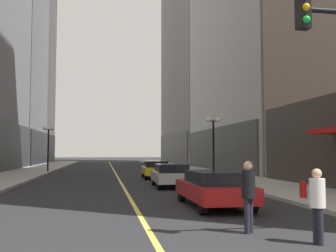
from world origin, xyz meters
TOP-DOWN VIEW (x-y plane):
  - ground_plane at (0.00, 35.00)m, footprint 200.00×200.00m
  - sidewalk_left at (-8.25, 35.00)m, footprint 4.50×78.00m
  - sidewalk_right at (8.25, 35.00)m, footprint 4.50×78.00m
  - lane_centre_stripe at (0.00, 35.00)m, footprint 0.16×70.00m
  - building_right_mid at (18.33, 34.50)m, footprint 15.86×24.00m
  - car_red at (2.83, 9.13)m, footprint 1.93×4.69m
  - car_silver at (2.64, 17.03)m, footprint 1.97×4.09m
  - car_yellow at (2.75, 24.49)m, footprint 2.04×4.63m
  - pedestrian_in_white_shirt at (3.49, 3.31)m, footprint 0.34×0.34m
  - pedestrian_in_black_coat at (2.42, 4.65)m, footprint 0.48×0.48m
  - street_lamp_left_far at (-6.40, 33.98)m, footprint 1.06×0.36m
  - street_lamp_right_mid at (6.40, 21.29)m, footprint 1.06×0.36m
  - fire_hydrant_right at (6.90, 10.11)m, footprint 0.28×0.28m

SIDE VIEW (x-z plane):
  - ground_plane at x=0.00m, z-range 0.00..0.00m
  - lane_centre_stripe at x=0.00m, z-range 0.00..0.01m
  - sidewalk_left at x=-8.25m, z-range 0.00..0.15m
  - sidewalk_right at x=8.25m, z-range 0.00..0.15m
  - fire_hydrant_right at x=6.90m, z-range 0.00..0.80m
  - car_silver at x=2.64m, z-range 0.06..1.38m
  - car_yellow at x=2.75m, z-range 0.06..1.38m
  - car_red at x=2.83m, z-range 0.06..1.38m
  - pedestrian_in_white_shirt at x=3.49m, z-range 0.13..1.78m
  - pedestrian_in_black_coat at x=2.42m, z-range 0.15..1.94m
  - street_lamp_left_far at x=-6.40m, z-range 1.04..5.47m
  - street_lamp_right_mid at x=6.40m, z-range 1.04..5.47m
  - building_right_mid at x=18.33m, z-range -0.06..37.61m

